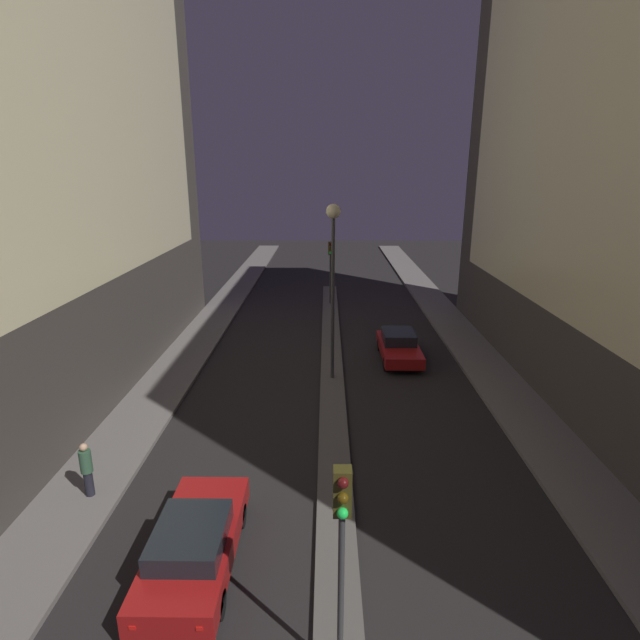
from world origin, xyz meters
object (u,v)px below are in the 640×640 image
traffic_light_mid (330,259)px  street_lamp (333,251)px  car_left_lane (195,543)px  traffic_light_near (342,529)px  car_right_lane (399,346)px  pedestrian_on_left_sidewalk (87,468)px

traffic_light_mid → street_lamp: street_lamp is taller
traffic_light_mid → car_left_lane: traffic_light_mid is taller
traffic_light_near → car_left_lane: traffic_light_near is taller
traffic_light_near → car_right_lane: bearing=78.5°
street_lamp → traffic_light_mid: bearing=90.0°
traffic_light_near → car_right_lane: traffic_light_near is taller
street_lamp → car_right_lane: street_lamp is taller
street_lamp → car_right_lane: size_ratio=1.76×
street_lamp → car_left_lane: bearing=-106.7°
street_lamp → car_right_lane: bearing=38.4°
car_left_lane → pedestrian_on_left_sidewalk: size_ratio=2.77×
car_right_lane → car_left_lane: bearing=-115.9°
pedestrian_on_left_sidewalk → car_left_lane: bearing=-34.6°
traffic_light_near → car_left_lane: 5.16m
car_left_lane → pedestrian_on_left_sidewalk: pedestrian_on_left_sidewalk is taller
car_right_lane → pedestrian_on_left_sidewalk: size_ratio=2.63×
traffic_light_near → car_right_lane: size_ratio=0.99×
pedestrian_on_left_sidewalk → car_right_lane: bearing=47.3°
traffic_light_mid → car_left_lane: bearing=-97.9°
traffic_light_near → traffic_light_mid: (0.00, 27.83, 0.00)m
traffic_light_mid → pedestrian_on_left_sidewalk: traffic_light_mid is taller
pedestrian_on_left_sidewalk → street_lamp: bearing=50.7°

